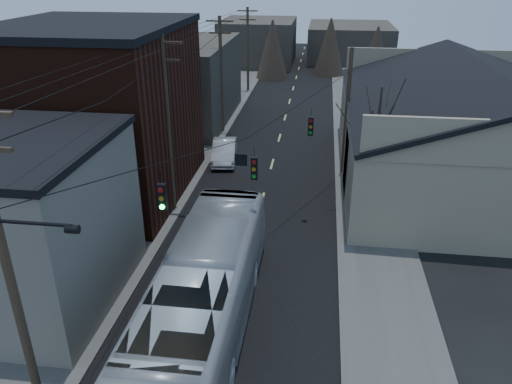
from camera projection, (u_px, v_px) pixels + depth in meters
road_surface at (277, 146)px, 39.74m from camera, size 9.00×110.00×0.02m
sidewalk_left at (198, 142)px, 40.49m from camera, size 4.00×110.00×0.12m
sidewalk_right at (360, 149)px, 38.94m from camera, size 4.00×110.00×0.12m
building_clapboard at (13, 226)px, 20.45m from camera, size 8.00×8.00×7.00m
building_brick at (97, 115)px, 29.84m from camera, size 10.00×12.00×10.00m
building_left_far at (179, 82)px, 44.80m from camera, size 9.00×14.00×7.00m
warehouse at (469, 141)px, 32.56m from camera, size 16.16×20.60×7.73m
building_far_left at (258, 42)px, 70.68m from camera, size 10.00×12.00×6.00m
building_far_right at (350, 42)px, 73.84m from camera, size 12.00×14.00×5.00m
bare_tree at (375, 150)px, 28.46m from camera, size 0.40×0.40×7.20m
utility_lines at (223, 102)px, 32.76m from camera, size 11.24×45.28×10.50m
bus at (204, 295)px, 18.91m from camera, size 3.11×13.26×3.69m
parked_car at (224, 151)px, 36.40m from camera, size 2.22×4.86×1.54m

